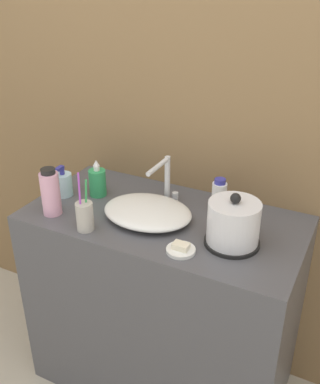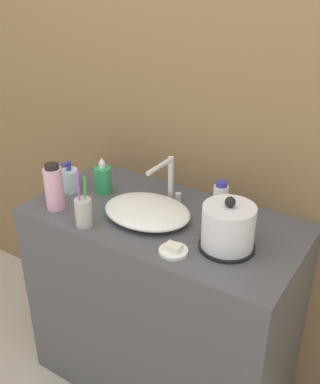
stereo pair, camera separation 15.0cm
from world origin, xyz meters
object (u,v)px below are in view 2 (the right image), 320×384
(electric_kettle, at_px, (228,229))
(lotion_bottle, at_px, (70,180))
(mouthwash_bottle, at_px, (54,187))
(shampoo_bottle, at_px, (221,199))
(toothbrush_cup, at_px, (84,212))
(faucet, at_px, (169,178))
(hand_cream_bottle, at_px, (103,179))

(electric_kettle, xyz_separation_m, lotion_bottle, (-0.72, 0.03, -0.02))
(mouthwash_bottle, bearing_deg, lotion_bottle, 111.34)
(electric_kettle, distance_m, shampoo_bottle, 0.22)
(electric_kettle, relative_size, toothbrush_cup, 0.88)
(electric_kettle, bearing_deg, toothbrush_cup, -163.28)
(faucet, height_order, lotion_bottle, faucet)
(toothbrush_cup, distance_m, mouthwash_bottle, 0.18)
(toothbrush_cup, height_order, hand_cream_bottle, toothbrush_cup)
(faucet, distance_m, shampoo_bottle, 0.21)
(electric_kettle, relative_size, shampoo_bottle, 1.41)
(hand_cream_bottle, bearing_deg, shampoo_bottle, 11.16)
(electric_kettle, bearing_deg, faucet, 154.03)
(electric_kettle, height_order, shampoo_bottle, electric_kettle)
(mouthwash_bottle, bearing_deg, toothbrush_cup, -12.25)
(toothbrush_cup, distance_m, lotion_bottle, 0.29)
(faucet, height_order, hand_cream_bottle, faucet)
(toothbrush_cup, bearing_deg, hand_cream_bottle, 114.37)
(electric_kettle, height_order, mouthwash_bottle, electric_kettle)
(faucet, relative_size, shampoo_bottle, 1.38)
(mouthwash_bottle, bearing_deg, shampoo_bottle, 28.50)
(toothbrush_cup, height_order, mouthwash_bottle, toothbrush_cup)
(faucet, xyz_separation_m, shampoo_bottle, (0.21, 0.03, -0.04))
(lotion_bottle, bearing_deg, toothbrush_cup, -37.54)
(faucet, xyz_separation_m, electric_kettle, (0.33, -0.16, -0.04))
(toothbrush_cup, bearing_deg, electric_kettle, 16.72)
(mouthwash_bottle, bearing_deg, electric_kettle, 9.27)
(lotion_bottle, bearing_deg, hand_cream_bottle, 27.54)
(faucet, distance_m, hand_cream_bottle, 0.28)
(lotion_bottle, height_order, shampoo_bottle, shampoo_bottle)
(hand_cream_bottle, bearing_deg, electric_kettle, -8.91)
(electric_kettle, height_order, hand_cream_bottle, electric_kettle)
(faucet, bearing_deg, shampoo_bottle, 8.17)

